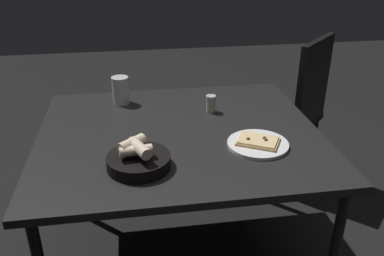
{
  "coord_description": "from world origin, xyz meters",
  "views": [
    {
      "loc": [
        -0.19,
        -1.56,
        1.51
      ],
      "look_at": [
        0.05,
        -0.06,
        0.77
      ],
      "focal_mm": 38.39,
      "sensor_mm": 36.0,
      "label": 1
    }
  ],
  "objects_px": {
    "dining_table": "(180,143)",
    "beer_glass": "(121,92)",
    "pizza_plate": "(258,143)",
    "bread_basket": "(139,159)",
    "chair_far": "(293,105)",
    "pepper_shaker": "(211,105)"
  },
  "relations": [
    {
      "from": "pizza_plate",
      "to": "dining_table",
      "type": "bearing_deg",
      "value": 149.18
    },
    {
      "from": "pepper_shaker",
      "to": "chair_far",
      "type": "xyz_separation_m",
      "value": [
        0.62,
        0.47,
        -0.24
      ]
    },
    {
      "from": "bread_basket",
      "to": "chair_far",
      "type": "relative_size",
      "value": 0.24
    },
    {
      "from": "beer_glass",
      "to": "chair_far",
      "type": "height_order",
      "value": "chair_far"
    },
    {
      "from": "pizza_plate",
      "to": "chair_far",
      "type": "relative_size",
      "value": 0.26
    },
    {
      "from": "bread_basket",
      "to": "beer_glass",
      "type": "height_order",
      "value": "beer_glass"
    },
    {
      "from": "pepper_shaker",
      "to": "pizza_plate",
      "type": "bearing_deg",
      "value": -71.37
    },
    {
      "from": "pizza_plate",
      "to": "bread_basket",
      "type": "bearing_deg",
      "value": -168.91
    },
    {
      "from": "bread_basket",
      "to": "pepper_shaker",
      "type": "bearing_deg",
      "value": 51.96
    },
    {
      "from": "pizza_plate",
      "to": "pepper_shaker",
      "type": "distance_m",
      "value": 0.38
    },
    {
      "from": "pizza_plate",
      "to": "chair_far",
      "type": "distance_m",
      "value": 0.99
    },
    {
      "from": "pizza_plate",
      "to": "beer_glass",
      "type": "xyz_separation_m",
      "value": [
        -0.54,
        0.53,
        0.05
      ]
    },
    {
      "from": "dining_table",
      "to": "beer_glass",
      "type": "bearing_deg",
      "value": 124.46
    },
    {
      "from": "bread_basket",
      "to": "pepper_shaker",
      "type": "relative_size",
      "value": 2.84
    },
    {
      "from": "dining_table",
      "to": "chair_far",
      "type": "bearing_deg",
      "value": 39.67
    },
    {
      "from": "bread_basket",
      "to": "beer_glass",
      "type": "xyz_separation_m",
      "value": [
        -0.06,
        0.62,
        0.03
      ]
    },
    {
      "from": "dining_table",
      "to": "beer_glass",
      "type": "relative_size",
      "value": 8.8
    },
    {
      "from": "dining_table",
      "to": "pizza_plate",
      "type": "relative_size",
      "value": 4.87
    },
    {
      "from": "beer_glass",
      "to": "dining_table",
      "type": "bearing_deg",
      "value": -55.54
    },
    {
      "from": "beer_glass",
      "to": "pepper_shaker",
      "type": "xyz_separation_m",
      "value": [
        0.42,
        -0.17,
        -0.02
      ]
    },
    {
      "from": "dining_table",
      "to": "pepper_shaker",
      "type": "relative_size",
      "value": 14.57
    },
    {
      "from": "dining_table",
      "to": "bread_basket",
      "type": "relative_size",
      "value": 5.12
    }
  ]
}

